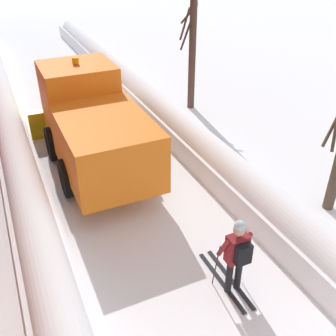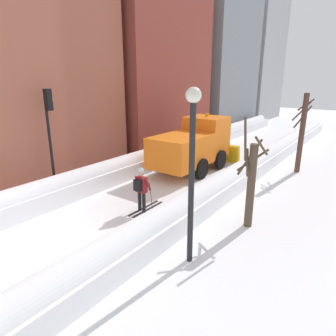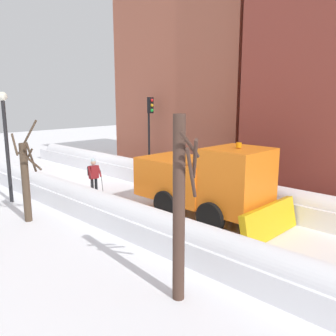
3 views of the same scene
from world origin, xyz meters
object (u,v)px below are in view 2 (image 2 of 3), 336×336
at_px(plow_truck, 194,145).
at_px(bare_tree_near, 251,182).
at_px(street_lamp, 192,157).
at_px(traffic_light_pole, 50,122).
at_px(bare_tree_mid, 302,132).
at_px(skier, 141,188).

distance_m(plow_truck, bare_tree_near, 6.86).
relative_size(street_lamp, bare_tree_near, 1.27).
distance_m(traffic_light_pole, bare_tree_mid, 12.82).
height_order(traffic_light_pole, bare_tree_near, traffic_light_pole).
relative_size(skier, bare_tree_mid, 0.42).
distance_m(bare_tree_near, bare_tree_mid, 7.77).
distance_m(street_lamp, bare_tree_near, 3.41).
xyz_separation_m(skier, bare_tree_near, (3.86, 1.32, 0.68)).
relative_size(plow_truck, bare_tree_near, 1.55).
bearing_deg(traffic_light_pole, plow_truck, 64.40).
bearing_deg(skier, bare_tree_near, 18.92).
distance_m(skier, street_lamp, 4.28).
relative_size(plow_truck, traffic_light_pole, 1.28).
height_order(street_lamp, bare_tree_mid, street_lamp).
xyz_separation_m(plow_truck, bare_tree_near, (5.05, -4.64, 0.20)).
bearing_deg(traffic_light_pole, bare_tree_near, 14.20).
height_order(skier, traffic_light_pole, traffic_light_pole).
height_order(plow_truck, traffic_light_pole, traffic_light_pole).
height_order(skier, bare_tree_near, bare_tree_near).
height_order(bare_tree_near, bare_tree_mid, bare_tree_mid).
height_order(traffic_light_pole, street_lamp, street_lamp).
bearing_deg(bare_tree_near, street_lamp, -100.52).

